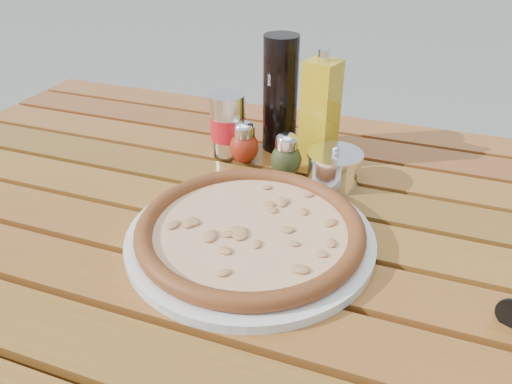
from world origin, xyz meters
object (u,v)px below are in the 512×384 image
(oregano_shaker, at_px, (286,155))
(parmesan_tin, at_px, (334,168))
(dark_bottle, at_px, (280,94))
(olive_oil_cruet, at_px, (320,112))
(pepper_shaker, at_px, (244,143))
(soda_can, at_px, (228,125))
(pizza, at_px, (250,229))
(table, at_px, (252,252))
(plate, at_px, (250,238))

(oregano_shaker, relative_size, parmesan_tin, 0.70)
(dark_bottle, xyz_separation_m, olive_oil_cruet, (0.08, -0.03, -0.01))
(pepper_shaker, distance_m, soda_can, 0.05)
(pizza, bearing_deg, table, 109.17)
(table, bearing_deg, dark_bottle, 98.02)
(pizza, bearing_deg, olive_oil_cruet, 84.67)
(soda_can, bearing_deg, plate, -60.83)
(pepper_shaker, xyz_separation_m, oregano_shaker, (0.09, -0.02, 0.00))
(parmesan_tin, bearing_deg, olive_oil_cruet, 122.11)
(pizza, bearing_deg, dark_bottle, 100.49)
(plate, xyz_separation_m, pepper_shaker, (-0.10, 0.23, 0.03))
(table, distance_m, soda_can, 0.26)
(table, distance_m, pepper_shaker, 0.21)
(plate, height_order, pizza, pizza)
(pepper_shaker, bearing_deg, dark_bottle, 62.66)
(parmesan_tin, bearing_deg, oregano_shaker, 179.45)
(soda_can, relative_size, parmesan_tin, 1.03)
(oregano_shaker, bearing_deg, olive_oil_cruet, 63.32)
(oregano_shaker, xyz_separation_m, parmesan_tin, (0.09, -0.00, -0.01))
(table, height_order, oregano_shaker, oregano_shaker)
(pepper_shaker, height_order, soda_can, soda_can)
(pizza, distance_m, pepper_shaker, 0.25)
(oregano_shaker, height_order, dark_bottle, dark_bottle)
(pepper_shaker, bearing_deg, pizza, -66.59)
(pizza, xyz_separation_m, dark_bottle, (-0.06, 0.31, 0.09))
(table, xyz_separation_m, plate, (0.02, -0.07, 0.08))
(oregano_shaker, distance_m, dark_bottle, 0.13)
(soda_can, bearing_deg, parmesan_tin, -11.33)
(oregano_shaker, bearing_deg, dark_bottle, 114.09)
(table, xyz_separation_m, parmesan_tin, (0.10, 0.14, 0.11))
(oregano_shaker, xyz_separation_m, dark_bottle, (-0.05, 0.10, 0.07))
(plate, bearing_deg, dark_bottle, 100.49)
(olive_oil_cruet, height_order, parmesan_tin, olive_oil_cruet)
(plate, distance_m, pepper_shaker, 0.25)
(table, relative_size, plate, 3.89)
(table, distance_m, plate, 0.11)
(dark_bottle, distance_m, soda_can, 0.12)
(pizza, xyz_separation_m, soda_can, (-0.14, 0.25, 0.04))
(dark_bottle, distance_m, olive_oil_cruet, 0.09)
(table, relative_size, soda_can, 11.67)
(plate, relative_size, olive_oil_cruet, 1.71)
(table, xyz_separation_m, pizza, (0.02, -0.07, 0.10))
(soda_can, bearing_deg, table, -57.61)
(plate, xyz_separation_m, oregano_shaker, (-0.01, 0.21, 0.03))
(pepper_shaker, bearing_deg, olive_oil_cruet, 23.24)
(table, bearing_deg, olive_oil_cruet, 77.14)
(table, height_order, plate, plate)
(soda_can, xyz_separation_m, olive_oil_cruet, (0.17, 0.03, 0.04))
(olive_oil_cruet, bearing_deg, plate, -95.33)
(pizza, height_order, soda_can, soda_can)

